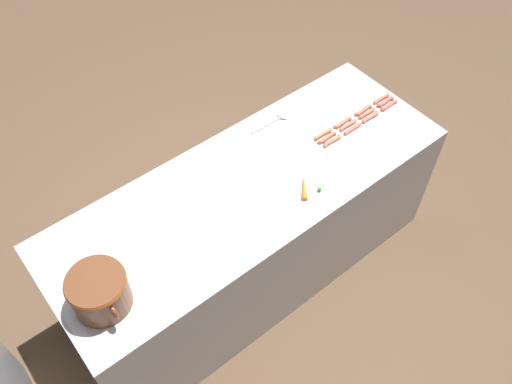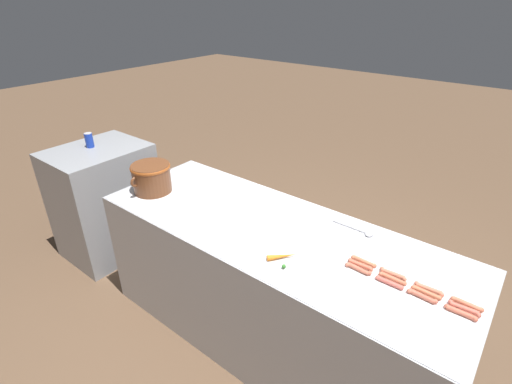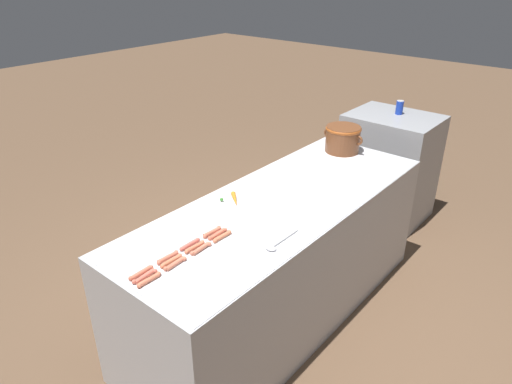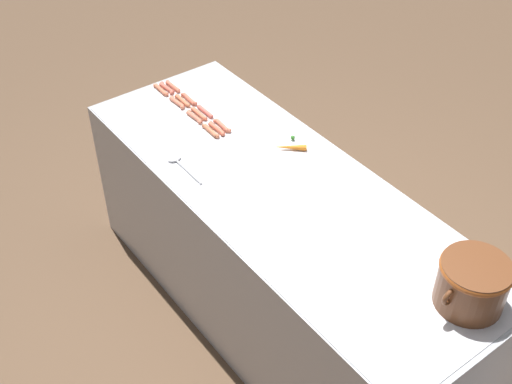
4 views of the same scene
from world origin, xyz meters
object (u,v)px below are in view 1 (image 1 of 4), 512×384
Objects in this scene: hot_dog_5 at (367,113)px; carrot at (305,187)px; hot_dog_1 at (370,117)px; bean_pot at (99,290)px; hot_dog_0 at (389,105)px; hot_dog_4 at (385,102)px; hot_dog_11 at (323,134)px; hot_dog_2 at (353,129)px; hot_dog_3 at (332,141)px; hot_dog_7 at (327,138)px; serving_spoon at (277,119)px; hot_dog_9 at (363,110)px; hot_dog_10 at (343,122)px; hot_dog_8 at (381,98)px; hot_dog_6 at (348,125)px.

carrot is (-0.20, 0.69, 0.00)m from hot_dog_5.
hot_dog_1 is 1.88m from bean_pot.
hot_dog_0 is 0.93× the size of carrot.
hot_dog_4 is 0.50m from hot_dog_11.
hot_dog_2 is 0.17m from hot_dog_3.
hot_dog_7 is 1.56m from bean_pot.
serving_spoon is at bearing 20.74° from hot_dog_3.
hot_dog_3 and hot_dog_5 have the same top height.
hot_dog_0 is 0.17m from hot_dog_9.
hot_dog_3 is 0.93× the size of carrot.
hot_dog_7 is at bearing 83.39° from hot_dog_1.
serving_spoon is (0.28, 0.29, -0.00)m from hot_dog_10.
hot_dog_9 is (0.03, 0.16, 0.00)m from hot_dog_4.
hot_dog_8 is (0.08, -0.33, 0.00)m from hot_dog_2.
hot_dog_1 is 1.00× the size of hot_dog_3.
hot_dog_2 is 0.34m from hot_dog_8.
bean_pot is (-0.12, 1.55, 0.10)m from hot_dog_7.
hot_dog_8 is 0.89m from carrot.
hot_dog_5 is 1.00× the size of hot_dog_11.
serving_spoon is (0.43, -1.42, -0.11)m from bean_pot.
hot_dog_0 is at bearing -96.07° from hot_dog_6.
hot_dog_7 is 0.41m from carrot.
bean_pot is (-0.12, 1.72, 0.10)m from hot_dog_6.
hot_dog_6 is (0.04, 0.16, 0.00)m from hot_dog_1.
hot_dog_10 is 1.72m from bean_pot.
bean_pot is at bearing 94.49° from hot_dog_8.
hot_dog_0 is 0.33m from hot_dog_6.
hot_dog_10 is (0.07, 0.33, 0.00)m from hot_dog_0.
hot_dog_1 is 1.00× the size of hot_dog_8.
bean_pot is at bearing 92.63° from hot_dog_1.
hot_dog_8 is at bearing -76.85° from hot_dog_2.
hot_dog_5 is at bearing -83.53° from hot_dog_3.
hot_dog_6 is at bearing 83.93° from hot_dog_0.
hot_dog_1 is at bearing -76.57° from carrot.
serving_spoon is at bearing 40.28° from hot_dog_2.
hot_dog_4 is 1.00× the size of hot_dog_10.
hot_dog_9 is at bearing -90.33° from hot_dog_10.
hot_dog_5 is (0.04, -0.16, 0.00)m from hot_dog_2.
bean_pot is at bearing 86.29° from carrot.
hot_dog_0 reaches higher than serving_spoon.
hot_dog_2 is 1.00× the size of hot_dog_11.
bean_pot is at bearing 94.59° from hot_dog_7.
hot_dog_0 is 0.50m from hot_dog_7.
hot_dog_4 is at bearing -116.25° from serving_spoon.
hot_dog_10 is at bearing 84.35° from hot_dog_4.
hot_dog_9 is (0.04, -0.17, 0.00)m from hot_dog_6.
hot_dog_8 is at bearing -113.38° from serving_spoon.
hot_dog_9 is at bearing -85.24° from bean_pot.
hot_dog_5 is 0.03m from hot_dog_9.
hot_dog_4 is 0.41× the size of bean_pot.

